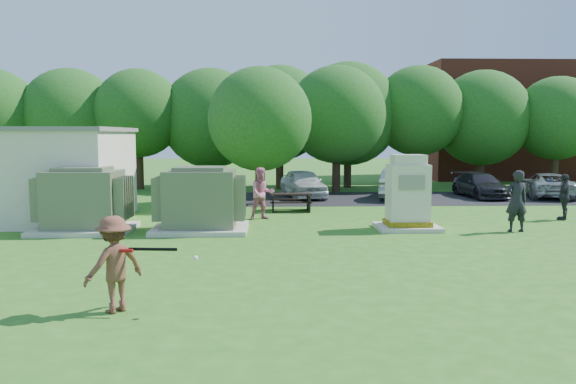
{
  "coord_description": "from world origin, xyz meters",
  "views": [
    {
      "loc": [
        -0.57,
        -13.46,
        3.08
      ],
      "look_at": [
        0.0,
        4.0,
        1.3
      ],
      "focal_mm": 35.0,
      "sensor_mm": 36.0,
      "label": 1
    }
  ],
  "objects_px": {
    "person_by_generator": "(516,201)",
    "car_white": "(303,183)",
    "car_silver_a": "(400,183)",
    "person_walking_right": "(564,197)",
    "car_dark": "(480,185)",
    "person_at_picnic": "(262,193)",
    "transformer_left": "(84,201)",
    "batter": "(114,264)",
    "transformer_right": "(200,201)",
    "car_silver_b": "(547,185)",
    "picnic_table": "(291,200)",
    "generator_cabinet": "(408,197)"
  },
  "relations": [
    {
      "from": "car_dark",
      "to": "person_by_generator",
      "type": "bearing_deg",
      "value": -108.7
    },
    {
      "from": "car_silver_a",
      "to": "person_at_picnic",
      "type": "bearing_deg",
      "value": 63.19
    },
    {
      "from": "transformer_left",
      "to": "person_by_generator",
      "type": "relative_size",
      "value": 1.52
    },
    {
      "from": "person_by_generator",
      "to": "person_at_picnic",
      "type": "relative_size",
      "value": 1.04
    },
    {
      "from": "picnic_table",
      "to": "car_silver_a",
      "type": "xyz_separation_m",
      "value": [
        5.5,
        4.42,
        0.28
      ]
    },
    {
      "from": "car_silver_a",
      "to": "car_silver_b",
      "type": "distance_m",
      "value": 7.37
    },
    {
      "from": "generator_cabinet",
      "to": "person_at_picnic",
      "type": "xyz_separation_m",
      "value": [
        -4.79,
        2.36,
        -0.12
      ]
    },
    {
      "from": "batter",
      "to": "car_white",
      "type": "height_order",
      "value": "batter"
    },
    {
      "from": "person_at_picnic",
      "to": "picnic_table",
      "type": "bearing_deg",
      "value": 46.93
    },
    {
      "from": "picnic_table",
      "to": "person_at_picnic",
      "type": "xyz_separation_m",
      "value": [
        -1.14,
        -2.2,
        0.5
      ]
    },
    {
      "from": "batter",
      "to": "car_dark",
      "type": "distance_m",
      "value": 22.01
    },
    {
      "from": "transformer_left",
      "to": "person_at_picnic",
      "type": "xyz_separation_m",
      "value": [
        5.64,
        2.43,
        -0.02
      ]
    },
    {
      "from": "transformer_right",
      "to": "car_silver_a",
      "type": "bearing_deg",
      "value": 46.54
    },
    {
      "from": "car_white",
      "to": "car_silver_b",
      "type": "xyz_separation_m",
      "value": [
        12.07,
        -0.32,
        -0.09
      ]
    },
    {
      "from": "person_by_generator",
      "to": "car_white",
      "type": "height_order",
      "value": "person_by_generator"
    },
    {
      "from": "person_at_picnic",
      "to": "car_white",
      "type": "relative_size",
      "value": 0.46
    },
    {
      "from": "transformer_left",
      "to": "generator_cabinet",
      "type": "relative_size",
      "value": 1.23
    },
    {
      "from": "transformer_left",
      "to": "car_silver_b",
      "type": "relative_size",
      "value": 0.69
    },
    {
      "from": "generator_cabinet",
      "to": "car_silver_b",
      "type": "bearing_deg",
      "value": 44.77
    },
    {
      "from": "picnic_table",
      "to": "car_silver_a",
      "type": "bearing_deg",
      "value": 38.78
    },
    {
      "from": "picnic_table",
      "to": "person_by_generator",
      "type": "xyz_separation_m",
      "value": [
        7.0,
        -5.14,
        0.54
      ]
    },
    {
      "from": "person_by_generator",
      "to": "person_walking_right",
      "type": "height_order",
      "value": "person_by_generator"
    },
    {
      "from": "picnic_table",
      "to": "car_white",
      "type": "relative_size",
      "value": 0.41
    },
    {
      "from": "person_at_picnic",
      "to": "person_walking_right",
      "type": "bearing_deg",
      "value": -18.44
    },
    {
      "from": "generator_cabinet",
      "to": "car_silver_b",
      "type": "relative_size",
      "value": 0.56
    },
    {
      "from": "car_dark",
      "to": "person_at_picnic",
      "type": "bearing_deg",
      "value": -151.16
    },
    {
      "from": "transformer_left",
      "to": "batter",
      "type": "relative_size",
      "value": 1.78
    },
    {
      "from": "transformer_right",
      "to": "person_at_picnic",
      "type": "height_order",
      "value": "transformer_right"
    },
    {
      "from": "person_by_generator",
      "to": "car_white",
      "type": "xyz_separation_m",
      "value": [
        -6.2,
        10.04,
        -0.28
      ]
    },
    {
      "from": "person_by_generator",
      "to": "car_dark",
      "type": "relative_size",
      "value": 0.48
    },
    {
      "from": "transformer_right",
      "to": "generator_cabinet",
      "type": "distance_m",
      "value": 6.73
    },
    {
      "from": "person_by_generator",
      "to": "person_walking_right",
      "type": "relative_size",
      "value": 1.18
    },
    {
      "from": "batter",
      "to": "car_white",
      "type": "bearing_deg",
      "value": -148.35
    },
    {
      "from": "generator_cabinet",
      "to": "picnic_table",
      "type": "bearing_deg",
      "value": 128.62
    },
    {
      "from": "transformer_right",
      "to": "batter",
      "type": "distance_m",
      "value": 8.32
    },
    {
      "from": "person_at_picnic",
      "to": "car_silver_a",
      "type": "distance_m",
      "value": 9.38
    },
    {
      "from": "batter",
      "to": "car_dark",
      "type": "relative_size",
      "value": 0.41
    },
    {
      "from": "car_dark",
      "to": "person_walking_right",
      "type": "bearing_deg",
      "value": -92.0
    },
    {
      "from": "person_walking_right",
      "to": "car_silver_b",
      "type": "relative_size",
      "value": 0.38
    },
    {
      "from": "person_by_generator",
      "to": "person_at_picnic",
      "type": "height_order",
      "value": "person_by_generator"
    },
    {
      "from": "batter",
      "to": "person_by_generator",
      "type": "height_order",
      "value": "person_by_generator"
    },
    {
      "from": "batter",
      "to": "car_silver_a",
      "type": "distance_m",
      "value": 19.58
    },
    {
      "from": "person_by_generator",
      "to": "person_walking_right",
      "type": "bearing_deg",
      "value": -141.33
    },
    {
      "from": "person_by_generator",
      "to": "car_silver_a",
      "type": "bearing_deg",
      "value": -82.74
    },
    {
      "from": "generator_cabinet",
      "to": "car_silver_b",
      "type": "height_order",
      "value": "generator_cabinet"
    },
    {
      "from": "generator_cabinet",
      "to": "batter",
      "type": "xyz_separation_m",
      "value": [
        -7.21,
        -8.37,
        -0.23
      ]
    },
    {
      "from": "person_walking_right",
      "to": "car_silver_a",
      "type": "height_order",
      "value": "person_walking_right"
    },
    {
      "from": "transformer_left",
      "to": "person_walking_right",
      "type": "bearing_deg",
      "value": 6.57
    },
    {
      "from": "car_white",
      "to": "car_silver_b",
      "type": "height_order",
      "value": "car_white"
    },
    {
      "from": "person_at_picnic",
      "to": "car_white",
      "type": "distance_m",
      "value": 7.37
    }
  ]
}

